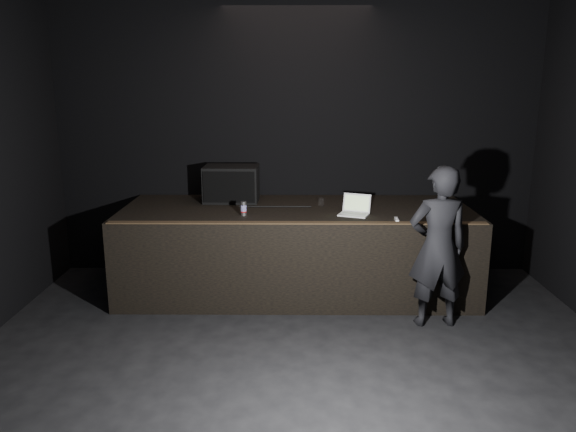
# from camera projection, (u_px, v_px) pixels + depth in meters

# --- Properties ---
(ground) EXTENTS (7.00, 7.00, 0.00)m
(ground) POSITION_uv_depth(u_px,v_px,m) (298.00, 427.00, 4.04)
(ground) COLOR black
(ground) RESTS_ON ground
(room_walls) EXTENTS (6.10, 7.10, 3.52)m
(room_walls) POSITION_uv_depth(u_px,v_px,m) (300.00, 146.00, 3.57)
(room_walls) COLOR black
(room_walls) RESTS_ON ground
(stage_riser) EXTENTS (4.00, 1.50, 1.00)m
(stage_riser) POSITION_uv_depth(u_px,v_px,m) (296.00, 249.00, 6.58)
(stage_riser) COLOR black
(stage_riser) RESTS_ON ground
(riser_lip) EXTENTS (3.92, 0.10, 0.01)m
(riser_lip) POSITION_uv_depth(u_px,v_px,m) (297.00, 223.00, 5.77)
(riser_lip) COLOR brown
(riser_lip) RESTS_ON stage_riser
(stage_monitor) EXTENTS (0.66, 0.49, 0.43)m
(stage_monitor) POSITION_uv_depth(u_px,v_px,m) (231.00, 184.00, 6.77)
(stage_monitor) COLOR black
(stage_monitor) RESTS_ON stage_riser
(cable) EXTENTS (0.84, 0.02, 0.02)m
(cable) POSITION_uv_depth(u_px,v_px,m) (275.00, 207.00, 6.49)
(cable) COLOR black
(cable) RESTS_ON stage_riser
(laptop) EXTENTS (0.38, 0.37, 0.21)m
(laptop) POSITION_uv_depth(u_px,v_px,m) (355.00, 209.00, 6.14)
(laptop) COLOR white
(laptop) RESTS_ON stage_riser
(beer_can) EXTENTS (0.07, 0.07, 0.16)m
(beer_can) POSITION_uv_depth(u_px,v_px,m) (244.00, 209.00, 6.08)
(beer_can) COLOR silver
(beer_can) RESTS_ON stage_riser
(plastic_cup) EXTENTS (0.08, 0.08, 0.10)m
(plastic_cup) POSITION_uv_depth(u_px,v_px,m) (321.00, 202.00, 6.55)
(plastic_cup) COLOR white
(plastic_cup) RESTS_ON stage_riser
(wii_remote) EXTENTS (0.04, 0.15, 0.03)m
(wii_remote) POSITION_uv_depth(u_px,v_px,m) (397.00, 220.00, 5.86)
(wii_remote) COLOR silver
(wii_remote) RESTS_ON stage_riser
(person) EXTENTS (0.63, 0.45, 1.64)m
(person) POSITION_uv_depth(u_px,v_px,m) (438.00, 247.00, 5.57)
(person) COLOR black
(person) RESTS_ON ground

